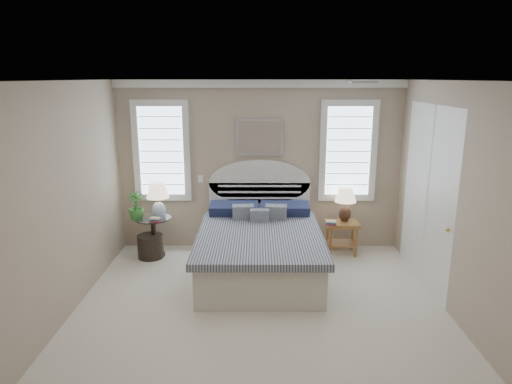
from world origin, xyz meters
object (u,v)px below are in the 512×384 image
object	(u,v)px
nightstand_right	(342,231)
lamp_right	(345,201)
side_table_left	(154,233)
lamp_left	(158,196)
floor_pot	(150,246)
bed	(260,246)

from	to	relation	value
nightstand_right	lamp_right	bearing A→B (deg)	54.10
side_table_left	lamp_left	world-z (taller)	lamp_left
floor_pot	lamp_left	distance (m)	0.81
bed	lamp_right	xyz separation A→B (m)	(1.34, 0.75, 0.47)
side_table_left	floor_pot	xyz separation A→B (m)	(-0.05, -0.06, -0.21)
nightstand_right	bed	bearing A→B (deg)	-151.97
bed	lamp_left	size ratio (longest dim) A/B	4.04
side_table_left	floor_pot	size ratio (longest dim) A/B	1.59
bed	lamp_right	world-z (taller)	bed
nightstand_right	floor_pot	bearing A→B (deg)	-176.91
lamp_right	nightstand_right	bearing A→B (deg)	-125.90
bed	floor_pot	bearing A→B (deg)	162.65
side_table_left	nightstand_right	bearing A→B (deg)	1.94
nightstand_right	floor_pot	world-z (taller)	nightstand_right
lamp_left	lamp_right	bearing A→B (deg)	3.67
floor_pot	lamp_right	xyz separation A→B (m)	(3.04, 0.22, 0.68)
side_table_left	floor_pot	world-z (taller)	side_table_left
side_table_left	bed	bearing A→B (deg)	-19.74
lamp_right	bed	bearing A→B (deg)	-150.72
floor_pot	nightstand_right	bearing A→B (deg)	3.09
bed	lamp_right	size ratio (longest dim) A/B	4.20
lamp_right	side_table_left	bearing A→B (deg)	-176.90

